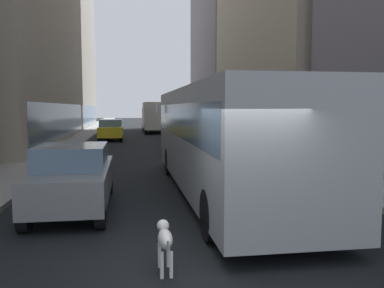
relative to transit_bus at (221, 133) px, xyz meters
name	(u,v)px	position (x,y,z in m)	size (l,w,h in m)	color
ground_plane	(143,132)	(-1.20, 29.84, -1.78)	(120.00, 120.00, 0.00)	black
sidewalk_left	(86,132)	(-6.90, 29.84, -1.70)	(2.40, 110.00, 0.15)	gray
sidewalk_right	(198,131)	(4.50, 29.84, -1.70)	(2.40, 110.00, 0.15)	#ADA89E
building_left_far	(41,11)	(-13.10, 41.34, 12.57)	(11.24, 19.99, 28.71)	gray
transit_bus	(221,133)	(0.00, 0.00, 0.00)	(2.78, 11.53, 3.05)	#999EA3
car_red_coupe	(213,141)	(1.60, 8.56, -0.96)	(1.70, 4.40, 1.62)	red
car_black_suv	(164,122)	(1.60, 37.68, -0.96)	(1.72, 4.36, 1.62)	black
car_silver_sedan	(182,129)	(1.60, 20.75, -0.95)	(1.85, 4.59, 1.62)	#B7BABF
car_white_van	(194,133)	(1.60, 14.72, -0.95)	(1.94, 4.47, 1.62)	silver
car_yellow_taxi	(111,130)	(-4.00, 20.33, -0.95)	(1.81, 4.46, 1.62)	yellow
car_grey_wagon	(74,177)	(-4.00, -1.32, -0.96)	(1.71, 4.41, 1.62)	slate
box_truck	(155,116)	(0.00, 29.52, -0.11)	(2.30, 7.50, 3.05)	#A51919
dalmatian_dog	(165,238)	(-2.12, -5.40, -1.26)	(0.22, 0.96, 0.72)	white
pedestrian_with_handbag	(351,151)	(4.93, 1.36, -0.76)	(0.45, 0.34, 1.69)	#1E1E2D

